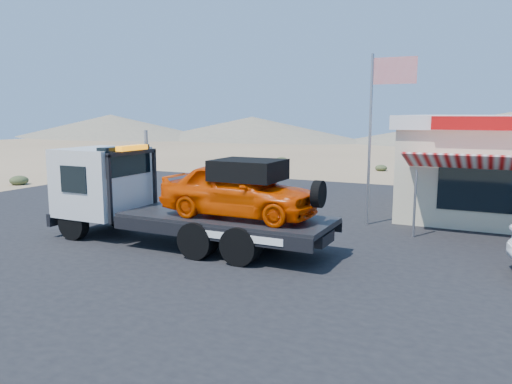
# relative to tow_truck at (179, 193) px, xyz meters

# --- Properties ---
(ground) EXTENTS (120.00, 120.00, 0.00)m
(ground) POSITION_rel_tow_truck_xyz_m (-0.17, 0.72, -1.60)
(ground) COLOR #866B4C
(ground) RESTS_ON ground
(asphalt_lot) EXTENTS (32.00, 24.00, 0.02)m
(asphalt_lot) POSITION_rel_tow_truck_xyz_m (1.83, 3.72, -1.59)
(asphalt_lot) COLOR black
(asphalt_lot) RESTS_ON ground
(tow_truck) EXTENTS (8.90, 2.64, 2.98)m
(tow_truck) POSITION_rel_tow_truck_xyz_m (0.00, 0.00, 0.00)
(tow_truck) COLOR black
(tow_truck) RESTS_ON asphalt_lot
(flagpole) EXTENTS (1.55, 0.10, 6.00)m
(flagpole) POSITION_rel_tow_truck_xyz_m (4.77, 5.22, 2.16)
(flagpole) COLOR #99999E
(flagpole) RESTS_ON asphalt_lot
(desert_scrub) EXTENTS (26.89, 33.51, 0.68)m
(desert_scrub) POSITION_rel_tow_truck_xyz_m (-15.59, 8.02, -1.32)
(desert_scrub) COLOR #313E21
(desert_scrub) RESTS_ON ground
(distant_hills) EXTENTS (126.00, 48.00, 4.20)m
(distant_hills) POSITION_rel_tow_truck_xyz_m (-9.94, 55.86, 0.28)
(distant_hills) COLOR #726B59
(distant_hills) RESTS_ON ground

